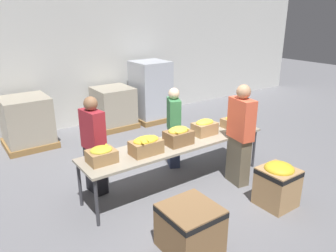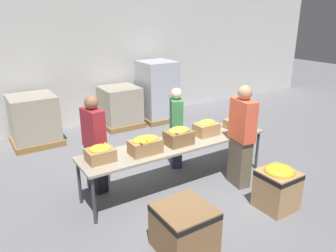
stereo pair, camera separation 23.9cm
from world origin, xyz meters
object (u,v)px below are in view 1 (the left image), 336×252
(banana_box_1, at_px, (146,145))
(volunteer_0, at_px, (174,128))
(banana_box_2, at_px, (178,136))
(banana_box_3, at_px, (205,127))
(banana_box_0, at_px, (102,154))
(banana_box_4, at_px, (234,121))
(donation_bin_0, at_px, (190,226))
(pallet_stack_0, at_px, (114,108))
(pallet_stack_1, at_px, (151,92))
(pallet_stack_2, at_px, (27,123))
(volunteer_1, at_px, (240,136))
(sorting_table, at_px, (177,145))
(volunteer_2, at_px, (94,146))
(donation_bin_1, at_px, (277,183))

(banana_box_1, height_order, volunteer_0, volunteer_0)
(banana_box_2, xyz_separation_m, volunteer_0, (0.42, 0.70, -0.16))
(banana_box_1, relative_size, banana_box_3, 1.17)
(banana_box_0, height_order, banana_box_4, banana_box_0)
(banana_box_2, distance_m, volunteer_0, 0.83)
(donation_bin_0, bearing_deg, volunteer_0, 58.67)
(banana_box_1, xyz_separation_m, banana_box_3, (1.27, 0.11, -0.00))
(banana_box_2, relative_size, pallet_stack_0, 0.42)
(banana_box_2, relative_size, pallet_stack_1, 0.27)
(volunteer_0, relative_size, pallet_stack_2, 1.38)
(banana_box_4, distance_m, volunteer_1, 0.72)
(volunteer_1, distance_m, pallet_stack_1, 3.83)
(sorting_table, relative_size, volunteer_2, 2.05)
(banana_box_1, distance_m, volunteer_0, 1.28)
(volunteer_0, bearing_deg, banana_box_1, -29.10)
(volunteer_1, relative_size, donation_bin_0, 2.63)
(donation_bin_1, height_order, pallet_stack_0, pallet_stack_0)
(banana_box_2, distance_m, banana_box_4, 1.36)
(banana_box_2, distance_m, banana_box_3, 0.64)
(banana_box_1, bearing_deg, donation_bin_0, -98.03)
(pallet_stack_0, distance_m, pallet_stack_2, 2.10)
(volunteer_1, height_order, donation_bin_1, volunteer_1)
(volunteer_0, xyz_separation_m, donation_bin_1, (0.46, -2.03, -0.38))
(sorting_table, distance_m, volunteer_1, 1.06)
(banana_box_4, bearing_deg, pallet_stack_1, 86.39)
(banana_box_2, relative_size, donation_bin_0, 0.66)
(banana_box_0, bearing_deg, donation_bin_1, -33.06)
(sorting_table, distance_m, banana_box_1, 0.69)
(banana_box_2, xyz_separation_m, pallet_stack_2, (-1.61, 3.30, -0.38))
(banana_box_4, relative_size, pallet_stack_0, 0.42)
(banana_box_4, bearing_deg, volunteer_1, -127.46)
(banana_box_3, bearing_deg, pallet_stack_1, 74.03)
(banana_box_0, distance_m, volunteer_1, 2.30)
(pallet_stack_1, bearing_deg, banana_box_0, -131.85)
(sorting_table, height_order, volunteer_0, volunteer_0)
(volunteer_0, bearing_deg, volunteer_1, 49.22)
(sorting_table, xyz_separation_m, banana_box_0, (-1.33, 0.02, 0.17))
(donation_bin_1, bearing_deg, banana_box_4, 71.36)
(banana_box_0, height_order, banana_box_2, banana_box_2)
(banana_box_3, distance_m, pallet_stack_0, 3.32)
(sorting_table, bearing_deg, banana_box_4, 0.43)
(volunteer_2, bearing_deg, pallet_stack_0, 140.48)
(banana_box_0, distance_m, donation_bin_0, 1.61)
(banana_box_2, height_order, donation_bin_1, banana_box_2)
(banana_box_2, bearing_deg, pallet_stack_1, 64.68)
(banana_box_4, relative_size, volunteer_2, 0.27)
(sorting_table, bearing_deg, banana_box_0, 178.94)
(banana_box_3, bearing_deg, sorting_table, -178.35)
(banana_box_3, xyz_separation_m, pallet_stack_0, (-0.15, 3.29, -0.41))
(pallet_stack_1, bearing_deg, banana_box_2, -115.32)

